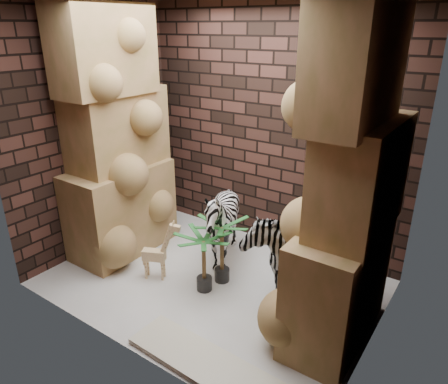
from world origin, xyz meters
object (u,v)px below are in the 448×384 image
Objects in this scene: zebra_right at (282,236)px; giraffe_toy at (154,249)px; surfboard at (217,370)px; zebra_left at (222,229)px; palm_front at (222,251)px; palm_back at (204,262)px.

giraffe_toy is at bearing -168.90° from zebra_right.
zebra_right is 0.75× the size of surfboard.
zebra_left is at bearing 164.16° from zebra_right.
zebra_right is 1.43m from giraffe_toy.
giraffe_toy is 0.44× the size of surfboard.
palm_front is (0.18, -0.25, -0.11)m from zebra_left.
giraffe_toy reaches higher than surfboard.
giraffe_toy is (-0.48, -0.64, -0.12)m from zebra_left.
surfboard is at bearing -38.41° from zebra_left.
giraffe_toy is 1.62m from surfboard.
zebra_right reaches higher than palm_front.
zebra_right is at bearing 22.46° from palm_front.
zebra_right is 1.17× the size of zebra_left.
zebra_left is 1.72m from surfboard.
zebra_left is at bearing 27.91° from giraffe_toy.
surfboard is at bearing -56.86° from palm_front.
giraffe_toy is 0.77m from palm_front.
palm_front is at bearing 5.83° from giraffe_toy.
giraffe_toy reaches higher than palm_back.
zebra_right reaches higher than palm_back.
zebra_right is 0.78m from zebra_left.
palm_front is 0.45× the size of surfboard.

